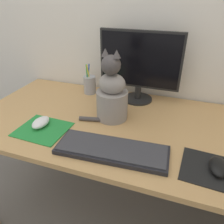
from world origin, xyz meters
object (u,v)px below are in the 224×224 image
object	(u,v)px
keyboard	(112,150)
cat	(112,95)
computer_mouse_left	(41,122)
computer_mouse_right	(219,167)
pen_cup	(90,85)
monitor	(140,65)

from	to	relation	value
keyboard	cat	world-z (taller)	cat
computer_mouse_left	cat	xyz separation A→B (m)	(0.29, 0.19, 0.11)
cat	keyboard	bearing A→B (deg)	-61.91
keyboard	computer_mouse_right	world-z (taller)	computer_mouse_right
computer_mouse_right	cat	world-z (taller)	cat
computer_mouse_right	cat	bearing A→B (deg)	154.77
pen_cup	keyboard	bearing A→B (deg)	-57.36
keyboard	pen_cup	world-z (taller)	pen_cup
monitor	computer_mouse_right	world-z (taller)	monitor
monitor	computer_mouse_right	bearing A→B (deg)	-49.34
keyboard	computer_mouse_left	world-z (taller)	computer_mouse_left
keyboard	computer_mouse_right	size ratio (longest dim) A/B	4.25
monitor	pen_cup	size ratio (longest dim) A/B	2.45
monitor	computer_mouse_left	distance (m)	0.60
cat	pen_cup	size ratio (longest dim) A/B	1.90
monitor	pen_cup	xyz separation A→B (m)	(-0.30, -0.00, -0.16)
monitor	keyboard	size ratio (longest dim) A/B	0.98
keyboard	computer_mouse_left	xyz separation A→B (m)	(-0.38, 0.07, 0.01)
computer_mouse_left	pen_cup	size ratio (longest dim) A/B	0.58
computer_mouse_left	cat	distance (m)	0.36
computer_mouse_right	pen_cup	world-z (taller)	pen_cup
cat	pen_cup	xyz separation A→B (m)	(-0.23, 0.24, -0.07)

